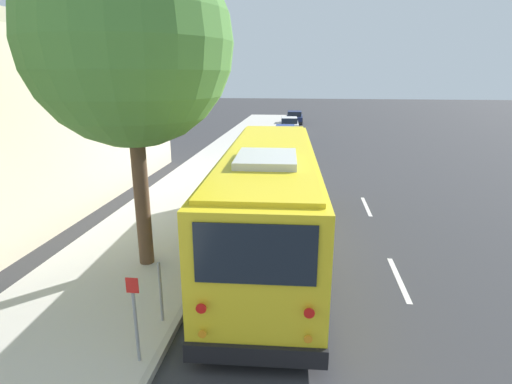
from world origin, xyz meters
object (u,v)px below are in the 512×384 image
(parked_sedan_tan, at_px, (283,152))
(parked_sedan_navy, at_px, (295,118))
(shuttle_bus, at_px, (269,194))
(sign_post_near, at_px, (135,319))
(sign_post_far, at_px, (161,292))
(parked_sedan_white, at_px, (289,125))
(street_tree, at_px, (130,28))
(fire_hydrant, at_px, (244,172))
(parked_sedan_blue, at_px, (285,135))

(parked_sedan_tan, height_order, parked_sedan_navy, parked_sedan_tan)
(shuttle_bus, height_order, parked_sedan_tan, shuttle_bus)
(sign_post_near, bearing_deg, sign_post_far, 0.00)
(parked_sedan_white, distance_m, sign_post_far, 30.99)
(parked_sedan_tan, distance_m, street_tree, 15.58)
(parked_sedan_tan, xyz_separation_m, sign_post_far, (-16.97, 1.55, 0.20))
(parked_sedan_white, bearing_deg, parked_sedan_navy, -6.24)
(parked_sedan_white, relative_size, sign_post_far, 3.24)
(shuttle_bus, distance_m, parked_sedan_white, 26.82)
(parked_sedan_tan, distance_m, fire_hydrant, 5.49)
(shuttle_bus, relative_size, parked_sedan_white, 2.56)
(parked_sedan_blue, relative_size, sign_post_near, 2.67)
(parked_sedan_blue, xyz_separation_m, street_tree, (-21.54, 2.62, 5.54))
(parked_sedan_white, height_order, sign_post_near, sign_post_near)
(parked_sedan_white, bearing_deg, parked_sedan_blue, 176.43)
(shuttle_bus, distance_m, sign_post_far, 4.66)
(shuttle_bus, height_order, sign_post_far, shuttle_bus)
(parked_sedan_navy, xyz_separation_m, street_tree, (-34.53, 2.96, 5.55))
(shuttle_bus, relative_size, sign_post_near, 6.70)
(shuttle_bus, distance_m, fire_hydrant, 7.88)
(shuttle_bus, relative_size, fire_hydrant, 13.63)
(sign_post_near, xyz_separation_m, sign_post_far, (1.22, 0.00, -0.18))
(shuttle_bus, distance_m, parked_sedan_tan, 12.84)
(parked_sedan_blue, xyz_separation_m, parked_sedan_white, (6.72, -0.03, -0.02))
(parked_sedan_navy, bearing_deg, shuttle_bus, 179.89)
(parked_sedan_tan, relative_size, sign_post_near, 2.87)
(sign_post_far, distance_m, fire_hydrant, 11.73)
(parked_sedan_navy, relative_size, sign_post_far, 3.11)
(sign_post_near, height_order, fire_hydrant, sign_post_near)
(parked_sedan_blue, height_order, sign_post_near, sign_post_near)
(sign_post_near, distance_m, sign_post_far, 1.24)
(parked_sedan_white, distance_m, sign_post_near, 32.22)
(parked_sedan_white, bearing_deg, shuttle_bus, 177.88)
(parked_sedan_blue, relative_size, fire_hydrant, 5.43)
(parked_sedan_white, bearing_deg, sign_post_near, 174.39)
(street_tree, bearing_deg, parked_sedan_blue, -6.93)
(parked_sedan_blue, height_order, parked_sedan_navy, parked_sedan_blue)
(parked_sedan_blue, bearing_deg, street_tree, 171.23)
(parked_sedan_tan, height_order, parked_sedan_blue, parked_sedan_blue)
(parked_sedan_white, bearing_deg, fire_hydrant, 172.65)
(sign_post_near, relative_size, fire_hydrant, 2.03)
(fire_hydrant, bearing_deg, shuttle_bus, -165.75)
(sign_post_near, xyz_separation_m, fire_hydrant, (12.95, 0.07, -0.45))
(street_tree, xyz_separation_m, fire_hydrant, (9.02, -1.30, -5.61))
(sign_post_far, bearing_deg, shuttle_bus, -23.85)
(parked_sedan_blue, bearing_deg, sign_post_far, 175.21)
(fire_hydrant, bearing_deg, parked_sedan_blue, -6.01)
(parked_sedan_white, distance_m, street_tree, 28.92)
(shuttle_bus, xyz_separation_m, parked_sedan_tan, (12.79, 0.30, -1.13))
(parked_sedan_navy, height_order, sign_post_near, sign_post_near)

